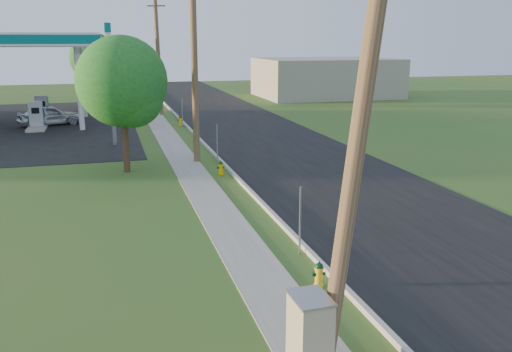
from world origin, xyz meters
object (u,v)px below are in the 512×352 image
Objects in this scene: utility_pole_mid at (194,61)px; fuel_pump_se at (43,111)px; utility_pole_far at (158,55)px; utility_pole_near at (362,111)px; tree_verge at (124,85)px; fuel_pump_ne at (37,119)px; car_silver at (50,115)px; price_pylon at (109,49)px; hydrant_mid at (221,168)px; utility_cabinet at (310,334)px; hydrant_near at (319,274)px; tree_lot at (96,60)px; hydrant_far at (180,121)px.

utility_pole_mid is 19.65m from fuel_pump_se.
utility_pole_far is at bearing 90.00° from utility_pole_mid.
utility_pole_near is 2.96× the size of fuel_pump_se.
tree_verge reaches higher than fuel_pump_se.
utility_pole_mid reaches higher than fuel_pump_ne.
car_silver is (-8.19, 14.45, -4.23)m from utility_pole_mid.
utility_pole_near is 2.96× the size of fuel_pump_ne.
price_pylon is (5.00, -11.50, 4.71)m from fuel_pump_se.
utility_cabinet is (-1.50, -15.13, 0.42)m from hydrant_mid.
hydrant_near is (4.49, -20.42, -5.11)m from price_pylon.
utility_pole_near reaches higher than tree_lot.
car_silver is (-4.29, 8.95, -4.71)m from price_pylon.
utility_cabinet is at bearing 172.88° from car_silver.
price_pylon is 1.04× the size of tree_lot.
car_silver is at bearing 63.78° from fuel_pump_ne.
price_pylon is 10.90m from hydrant_mid.
tree_verge is at bearing -86.73° from tree_lot.
utility_pole_near is 1.45× the size of tree_lot.
fuel_pump_ne is 9.75m from hydrant_far.
tree_verge is at bearing -99.96° from utility_pole_far.
fuel_pump_ne is 4.00m from fuel_pump_se.
fuel_pump_se is 0.49× the size of tree_lot.
price_pylon reaches higher than utility_cabinet.
utility_pole_near is at bearing -92.26° from hydrant_mid.
hydrant_mid is at bearing -173.03° from car_silver.
tree_lot is 42.97m from utility_cabinet.
hydrant_mid is (9.49, -20.02, -0.40)m from fuel_pump_se.
utility_pole_near is at bearing -90.00° from utility_pole_far.
utility_pole_mid is 16.31m from fuel_pump_ne.
price_pylon is 10.34× the size of hydrant_near.
hydrant_near is at bearing 79.23° from utility_pole_near.
utility_pole_mid is 3.78m from tree_verge.
tree_lot is at bearing -37.97° from car_silver.
utility_cabinet is (3.97, -42.65, -3.47)m from tree_lot.
tree_lot is 4.39× the size of utility_cabinet.
tree_lot reaches higher than hydrant_near.
price_pylon reaches higher than tree_verge.
utility_cabinet is at bearing -114.75° from hydrant_near.
utility_cabinet is at bearing -77.19° from fuel_pump_se.
utility_pole_mid is at bearing -93.70° from hydrant_far.
tree_verge is 9.35× the size of hydrant_near.
utility_pole_far reaches higher than tree_lot.
hydrant_mid is 14.80m from hydrant_far.
utility_pole_near reaches higher than hydrant_near.
price_pylon is 1.60× the size of car_silver.
fuel_pump_ne is at bearing 111.00° from tree_verge.
fuel_pump_se is (-8.90, 35.00, -4.08)m from utility_pole_near.
utility_pole_far reaches higher than fuel_pump_se.
fuel_pump_se is 4.83× the size of hydrant_near.
tree_verge is 14.23m from hydrant_far.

